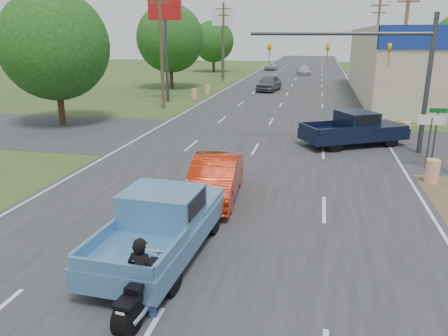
% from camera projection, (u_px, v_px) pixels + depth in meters
% --- Properties ---
extents(main_road, '(15.00, 180.00, 0.02)m').
position_uv_depth(main_road, '(287.00, 94.00, 46.10)').
color(main_road, '#2D2D30').
rests_on(main_road, ground).
extents(cross_road, '(120.00, 10.00, 0.02)m').
position_uv_depth(cross_road, '(260.00, 141.00, 25.53)').
color(cross_road, '#2D2D30').
rests_on(cross_road, ground).
extents(utility_pole_2, '(2.00, 0.28, 10.00)m').
position_uv_depth(utility_pole_2, '(404.00, 43.00, 34.24)').
color(utility_pole_2, '#4C3823').
rests_on(utility_pole_2, ground).
extents(utility_pole_3, '(2.00, 0.28, 10.00)m').
position_uv_depth(utility_pole_3, '(377.00, 41.00, 51.07)').
color(utility_pole_3, '#4C3823').
rests_on(utility_pole_3, ground).
extents(utility_pole_5, '(2.00, 0.28, 10.00)m').
position_uv_depth(utility_pole_5, '(161.00, 43.00, 35.23)').
color(utility_pole_5, '#4C3823').
rests_on(utility_pole_5, ground).
extents(utility_pole_6, '(2.00, 0.28, 10.00)m').
position_uv_depth(utility_pole_6, '(223.00, 40.00, 57.68)').
color(utility_pole_6, '#4C3823').
rests_on(utility_pole_6, ground).
extents(tree_0, '(7.14, 7.14, 8.84)m').
position_uv_depth(tree_0, '(54.00, 46.00, 28.66)').
color(tree_0, '#422D19').
rests_on(tree_0, ground).
extents(tree_1, '(7.56, 7.56, 9.36)m').
position_uv_depth(tree_1, '(170.00, 38.00, 49.05)').
color(tree_1, '#422D19').
rests_on(tree_1, ground).
extents(tree_2, '(6.72, 6.72, 8.32)m').
position_uv_depth(tree_2, '(213.00, 41.00, 71.82)').
color(tree_2, '#422D19').
rests_on(tree_2, ground).
extents(tree_4, '(9.24, 9.24, 11.44)m').
position_uv_depth(tree_4, '(27.00, 31.00, 87.85)').
color(tree_4, '#422D19').
rests_on(tree_4, ground).
extents(tree_6, '(8.82, 8.82, 10.92)m').
position_uv_depth(tree_6, '(176.00, 33.00, 101.65)').
color(tree_6, '#422D19').
rests_on(tree_6, ground).
extents(barrel_0, '(0.56, 0.56, 1.00)m').
position_uv_depth(barrel_0, '(432.00, 171.00, 18.17)').
color(barrel_0, orange).
rests_on(barrel_0, ground).
extents(barrel_1, '(0.56, 0.56, 1.00)m').
position_uv_depth(barrel_1, '(406.00, 130.00, 26.04)').
color(barrel_1, orange).
rests_on(barrel_1, ground).
extents(barrel_2, '(0.56, 0.56, 1.00)m').
position_uv_depth(barrel_2, '(194.00, 94.00, 42.05)').
color(barrel_2, orange).
rests_on(barrel_2, ground).
extents(barrel_3, '(0.56, 0.56, 1.00)m').
position_uv_depth(barrel_3, '(208.00, 89.00, 45.73)').
color(barrel_3, orange).
rests_on(barrel_3, ground).
extents(pole_sign_left_near, '(3.00, 0.35, 9.20)m').
position_uv_depth(pole_sign_left_near, '(165.00, 20.00, 38.63)').
color(pole_sign_left_near, '#3F3F44').
rests_on(pole_sign_left_near, ground).
extents(pole_sign_left_far, '(3.00, 0.35, 9.20)m').
position_uv_depth(pole_sign_left_far, '(222.00, 26.00, 61.08)').
color(pole_sign_left_far, '#3F3F44').
rests_on(pole_sign_left_far, ground).
extents(lane_sign, '(1.20, 0.08, 2.52)m').
position_uv_depth(lane_sign, '(431.00, 129.00, 19.59)').
color(lane_sign, '#3F3F44').
rests_on(lane_sign, ground).
extents(street_name_sign, '(0.80, 0.08, 2.61)m').
position_uv_depth(street_name_sign, '(436.00, 129.00, 20.96)').
color(street_name_sign, '#3F3F44').
rests_on(street_name_sign, ground).
extents(signal_mast, '(9.12, 0.40, 7.00)m').
position_uv_depth(signal_mast, '(374.00, 58.00, 22.03)').
color(signal_mast, '#3F3F44').
rests_on(signal_mast, ground).
extents(red_convertible, '(2.00, 4.92, 1.59)m').
position_uv_depth(red_convertible, '(215.00, 178.00, 16.31)').
color(red_convertible, '#A31F07').
rests_on(red_convertible, ground).
extents(motorcycle, '(0.73, 2.37, 1.20)m').
position_uv_depth(motorcycle, '(141.00, 295.00, 9.44)').
color(motorcycle, black).
rests_on(motorcycle, ground).
extents(rider, '(0.69, 0.49, 1.77)m').
position_uv_depth(rider, '(142.00, 279.00, 9.40)').
color(rider, black).
rests_on(rider, ground).
extents(blue_pickup, '(2.51, 5.83, 1.90)m').
position_uv_depth(blue_pickup, '(163.00, 222.00, 12.13)').
color(blue_pickup, black).
rests_on(blue_pickup, ground).
extents(navy_pickup, '(6.12, 4.77, 1.91)m').
position_uv_depth(navy_pickup, '(356.00, 129.00, 24.20)').
color(navy_pickup, black).
rests_on(navy_pickup, ground).
extents(distant_car_grey, '(2.69, 5.25, 1.71)m').
position_uv_depth(distant_car_grey, '(269.00, 83.00, 48.00)').
color(distant_car_grey, '#55555A').
rests_on(distant_car_grey, ground).
extents(distant_car_silver, '(2.35, 4.85, 1.36)m').
position_uv_depth(distant_car_silver, '(304.00, 70.00, 68.34)').
color(distant_car_silver, silver).
rests_on(distant_car_silver, ground).
extents(distant_car_white, '(2.00, 4.28, 1.18)m').
position_uv_depth(distant_car_white, '(271.00, 67.00, 77.38)').
color(distant_car_white, '#BEBEBE').
rests_on(distant_car_white, ground).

